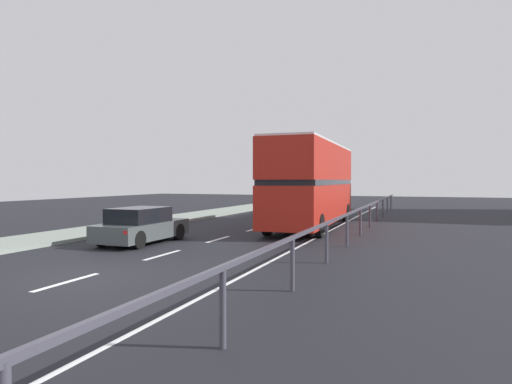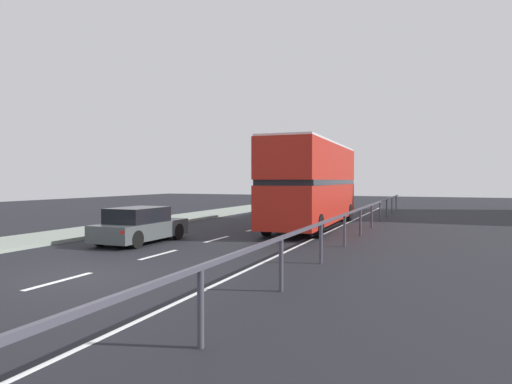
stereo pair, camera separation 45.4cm
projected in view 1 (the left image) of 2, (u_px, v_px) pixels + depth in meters
ground_plane at (91, 277)px, 11.22m from camera, size 73.22×120.00×0.10m
lane_paint_markings at (277, 239)px, 18.23m from camera, size 3.72×46.00×0.01m
bridge_side_railing at (354, 216)px, 17.75m from camera, size 0.10×42.00×1.19m
double_decker_bus_red at (312, 182)px, 22.57m from camera, size 2.82×11.07×4.24m
hatchback_car_near at (141, 226)px, 16.97m from camera, size 1.78×4.07×1.36m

